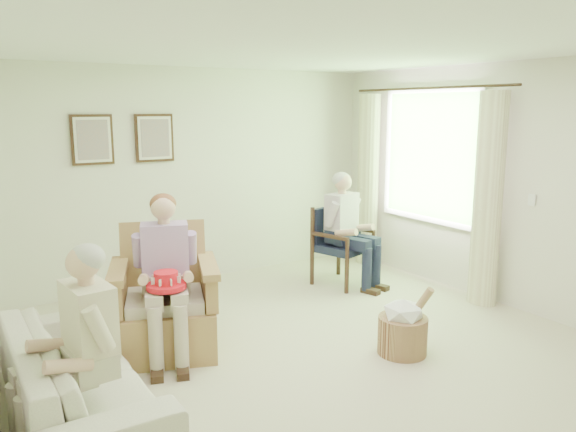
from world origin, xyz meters
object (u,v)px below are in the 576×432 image
(red_hat, at_px, (166,282))
(hatbox, at_px, (403,327))
(wood_armchair, at_px, (339,242))
(person_sofa, at_px, (85,335))
(sofa, at_px, (77,375))
(person_wicker, at_px, (168,265))
(wicker_armchair, at_px, (164,312))
(person_dark, at_px, (347,222))

(red_hat, distance_m, hatbox, 2.07)
(wood_armchair, height_order, person_sofa, person_sofa)
(sofa, bearing_deg, person_wicker, -56.96)
(wicker_armchair, relative_size, hatbox, 1.75)
(sofa, bearing_deg, person_sofa, -180.00)
(person_wicker, xyz_separation_m, red_hat, (-0.09, -0.19, -0.09))
(person_dark, xyz_separation_m, hatbox, (-0.79, -1.80, -0.54))
(red_hat, bearing_deg, sofa, -153.92)
(wood_armchair, relative_size, person_sofa, 0.73)
(sofa, distance_m, red_hat, 1.00)
(person_wicker, bearing_deg, person_sofa, -114.09)
(wood_armchair, xyz_separation_m, person_dark, (0.00, -0.15, 0.28))
(wicker_armchair, xyz_separation_m, person_wicker, (0.00, -0.15, 0.46))
(person_dark, bearing_deg, hatbox, -130.31)
(person_dark, bearing_deg, red_hat, -176.89)
(person_dark, relative_size, hatbox, 2.13)
(sofa, xyz_separation_m, red_hat, (0.81, 0.40, 0.43))
(wicker_armchair, distance_m, red_hat, 0.51)
(wicker_armchair, xyz_separation_m, hatbox, (1.73, -1.20, -0.11))
(sofa, relative_size, person_wicker, 1.49)
(wood_armchair, height_order, red_hat, wood_armchair)
(person_wicker, height_order, person_dark, person_wicker)
(sofa, bearing_deg, wood_armchair, -66.47)
(wood_armchair, distance_m, person_wicker, 2.69)
(wood_armchair, distance_m, person_dark, 0.32)
(sofa, distance_m, person_wicker, 1.19)
(sofa, relative_size, hatbox, 3.27)
(person_wicker, bearing_deg, wicker_armchair, 109.80)
(wicker_armchair, height_order, hatbox, wicker_armchair)
(sofa, bearing_deg, hatbox, -100.12)
(person_sofa, distance_m, hatbox, 2.67)
(wood_armchair, bearing_deg, person_sofa, -168.39)
(person_dark, relative_size, person_sofa, 1.06)
(sofa, xyz_separation_m, person_wicker, (0.90, 0.58, 0.51))
(wood_armchair, height_order, person_dark, person_dark)
(wood_armchair, height_order, person_wicker, person_wicker)
(person_wicker, height_order, red_hat, person_wicker)
(wicker_armchair, bearing_deg, sofa, -121.09)
(person_dark, distance_m, hatbox, 2.04)
(person_wicker, bearing_deg, hatbox, -11.54)
(person_dark, bearing_deg, wicker_armchair, 176.81)
(person_dark, relative_size, red_hat, 4.15)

